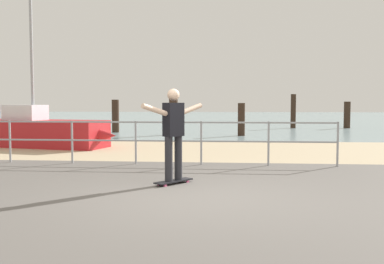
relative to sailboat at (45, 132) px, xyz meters
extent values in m
cube|color=#605B56|center=(5.59, -8.31, -0.53)|extent=(24.00, 10.00, 0.04)
cube|color=tan|center=(5.59, -0.31, -0.53)|extent=(24.00, 6.00, 0.04)
cube|color=#849EA3|center=(5.59, 27.69, -0.53)|extent=(72.00, 50.00, 0.04)
cylinder|color=#9EA0A5|center=(0.72, -3.71, 0.00)|extent=(0.05, 0.05, 1.05)
cylinder|color=#9EA0A5|center=(2.28, -3.71, 0.00)|extent=(0.05, 0.05, 1.05)
cylinder|color=#9EA0A5|center=(3.85, -3.71, 0.00)|extent=(0.05, 0.05, 1.05)
cylinder|color=#9EA0A5|center=(5.42, -3.71, 0.00)|extent=(0.05, 0.05, 1.05)
cylinder|color=#9EA0A5|center=(6.98, -3.71, 0.00)|extent=(0.05, 0.05, 1.05)
cylinder|color=#9EA0A5|center=(8.55, -3.71, 0.00)|extent=(0.05, 0.05, 1.05)
cylinder|color=#9EA0A5|center=(3.85, -3.71, 0.49)|extent=(9.40, 0.04, 0.04)
cylinder|color=#9EA0A5|center=(3.85, -3.71, 0.05)|extent=(9.40, 0.04, 0.04)
cube|color=#B21E23|center=(-0.16, 0.03, -0.08)|extent=(4.60, 2.32, 0.90)
cone|color=#B21E23|center=(1.99, -0.44, -0.08)|extent=(1.24, 0.98, 0.77)
cylinder|color=#9EA0A5|center=(-0.45, 0.10, 2.83)|extent=(0.10, 0.10, 4.91)
cube|color=silver|center=(-0.74, 0.16, 0.62)|extent=(1.37, 1.14, 0.50)
cube|color=black|center=(5.09, -6.23, -0.45)|extent=(0.66, 0.75, 0.02)
cylinder|color=#E5598C|center=(5.21, -5.96, -0.50)|extent=(0.06, 0.07, 0.06)
cylinder|color=#E5598C|center=(5.33, -6.06, -0.50)|extent=(0.06, 0.07, 0.06)
cylinder|color=#E5598C|center=(4.86, -6.40, -0.50)|extent=(0.06, 0.07, 0.06)
cylinder|color=#E5598C|center=(4.98, -6.49, -0.50)|extent=(0.06, 0.07, 0.06)
cylinder|color=#26262B|center=(5.17, -6.13, -0.04)|extent=(0.14, 0.14, 0.80)
cylinder|color=#26262B|center=(5.02, -6.32, -0.04)|extent=(0.14, 0.14, 0.80)
cube|color=black|center=(5.09, -6.23, 0.66)|extent=(0.38, 0.41, 0.60)
sphere|color=beige|center=(5.09, -6.23, 1.10)|extent=(0.22, 0.22, 0.22)
cylinder|color=beige|center=(5.37, -5.88, 0.84)|extent=(0.42, 0.49, 0.23)
cylinder|color=beige|center=(4.82, -6.57, 0.84)|extent=(0.42, 0.49, 0.23)
cylinder|color=#332319|center=(0.44, 7.19, 0.28)|extent=(0.35, 0.35, 1.61)
cylinder|color=#332319|center=(3.48, 5.79, 0.31)|extent=(0.39, 0.39, 1.68)
cylinder|color=#332319|center=(6.53, 5.53, 0.20)|extent=(0.31, 0.31, 1.46)
cylinder|color=#332319|center=(9.57, 11.59, 0.44)|extent=(0.30, 0.30, 1.94)
cylinder|color=#332319|center=(12.61, 11.85, 0.24)|extent=(0.36, 0.36, 1.52)
camera|label=1|loc=(6.15, -14.14, 0.97)|focal=41.75mm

